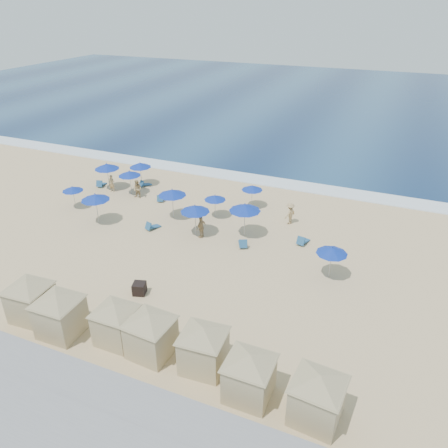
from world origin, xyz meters
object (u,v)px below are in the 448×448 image
Objects in this scene: trash_bin at (139,288)px; umbrella_5 at (172,192)px; cabana_4 at (203,342)px; beachgoer_0 at (112,183)px; umbrella_0 at (107,166)px; cabana_5 at (250,370)px; cabana_1 at (59,308)px; cabana_2 at (116,317)px; beachgoer_3 at (290,213)px; cabana_6 at (318,391)px; umbrella_7 at (215,198)px; cabana_0 at (29,294)px; umbrella_2 at (129,173)px; cabana_3 at (150,329)px; umbrella_1 at (73,189)px; beachgoer_1 at (137,189)px; umbrella_8 at (252,188)px; umbrella_9 at (245,208)px; umbrella_6 at (195,209)px; beachgoer_2 at (201,227)px; umbrella_3 at (95,197)px; umbrella_4 at (140,165)px; umbrella_10 at (332,251)px.

umbrella_5 is at bearing 90.82° from trash_bin.
cabana_4 is 16.82m from umbrella_5.
umbrella_5 is 1.62× the size of beachgoer_0.
cabana_5 is at bearing -40.56° from umbrella_0.
cabana_2 is (3.13, 0.69, -0.12)m from cabana_1.
beachgoer_3 is (7.92, 17.42, -0.76)m from cabana_1.
umbrella_7 is at bearing 126.52° from cabana_6.
cabana_5 is (13.21, -0.39, -0.04)m from cabana_0.
cabana_6 is 1.91× the size of umbrella_2.
cabana_5 is (2.65, -0.76, -0.01)m from cabana_4.
cabana_3 is 1.91× the size of umbrella_2.
umbrella_1 is at bearing 127.60° from cabana_1.
beachgoer_0 is 0.94× the size of beachgoer_1.
cabana_0 is at bearing -108.98° from umbrella_8.
cabana_3 is 1.63× the size of umbrella_9.
umbrella_7 is (0.15, 3.35, -0.44)m from umbrella_6.
trash_bin is 0.30× the size of umbrella_6.
cabana_1 reaches higher than cabana_5.
umbrella_9 is 1.57× the size of beachgoer_2.
cabana_0 is 15.76m from umbrella_9.
beachgoer_0 is at bearing 115.78° from umbrella_3.
beachgoer_0 is at bearing 131.00° from cabana_3.
cabana_5 is at bearing -54.77° from umbrella_6.
umbrella_3 reaches higher than beachgoer_1.
umbrella_2 is at bearing 155.11° from umbrella_5.
umbrella_8 is (-6.75, 19.17, 0.23)m from cabana_5.
cabana_0 is 1.72× the size of umbrella_3.
beachgoer_2 is at bearing 116.12° from cabana_4.
umbrella_9 reaches higher than umbrella_3.
umbrella_9 reaches higher than umbrella_4.
beachgoer_0 is at bearing -100.30° from beachgoer_2.
cabana_1 reaches higher than umbrella_8.
umbrella_2 reaches higher than beachgoer_0.
umbrella_4 is (-5.08, 19.28, 0.45)m from cabana_0.
umbrella_3 reaches higher than umbrella_6.
umbrella_6 is 3.75m from umbrella_9.
cabana_0 is 1.71× the size of umbrella_0.
cabana_4 is 2.47× the size of beachgoer_3.
umbrella_8 is at bearing 71.02° from cabana_0.
umbrella_1 is 1.14× the size of beachgoer_3.
umbrella_1 reaches higher than beachgoer_1.
umbrella_0 is 1.66m from beachgoer_0.
umbrella_6 is 9.03m from beachgoer_1.
cabana_6 is at bearing -39.65° from umbrella_2.
umbrella_2 is at bearing 161.85° from umbrella_10.
trash_bin is at bearing -109.49° from umbrella_9.
cabana_0 is (-4.32, -4.27, 1.23)m from trash_bin.
umbrella_3 is at bearing -82.28° from umbrella_2.
umbrella_10 is at bearing -5.13° from umbrella_1.
umbrella_6 is 1.43× the size of beachgoer_3.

